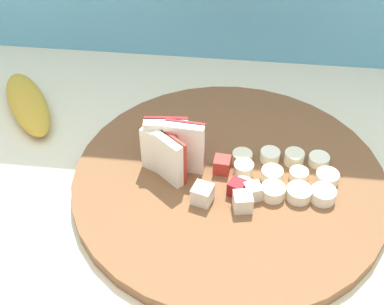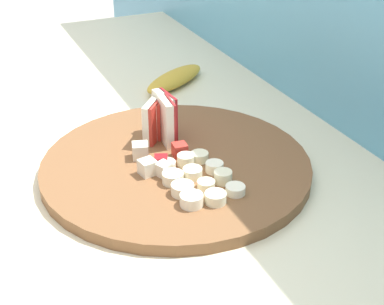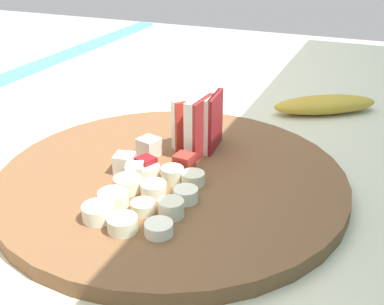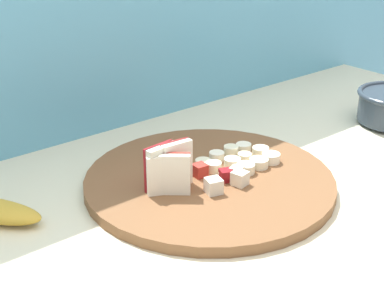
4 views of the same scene
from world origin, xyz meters
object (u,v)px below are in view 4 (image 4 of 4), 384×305
Objects in this scene: cutting_board at (209,181)px; apple_wedge_fan at (168,169)px; banana_slice_rows at (240,160)px; apple_dice_pile at (223,177)px.

apple_wedge_fan is at bearing 174.73° from cutting_board.
apple_wedge_fan is 0.60× the size of banana_slice_rows.
cutting_board is at bearing -177.99° from banana_slice_rows.
banana_slice_rows is (0.06, 0.00, 0.01)m from cutting_board.
cutting_board is 4.92× the size of apple_wedge_fan.
apple_wedge_fan is (-0.07, 0.01, 0.04)m from cutting_board.
apple_wedge_fan is at bearing 178.19° from banana_slice_rows.
apple_wedge_fan is 0.14m from banana_slice_rows.
cutting_board is 4.59× the size of apple_dice_pile.
apple_wedge_fan is at bearing 153.54° from apple_dice_pile.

